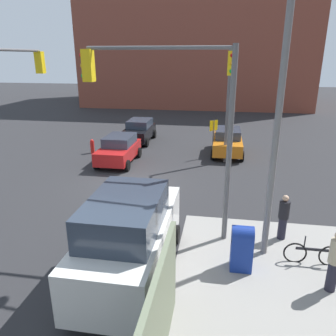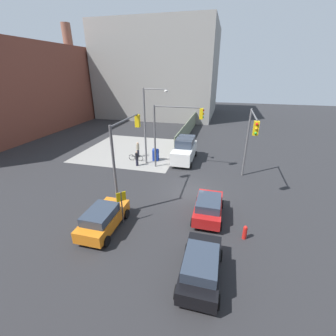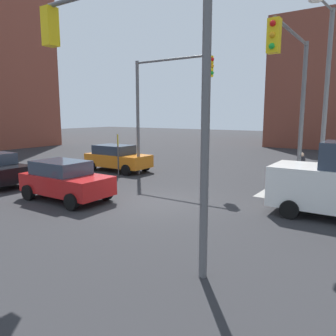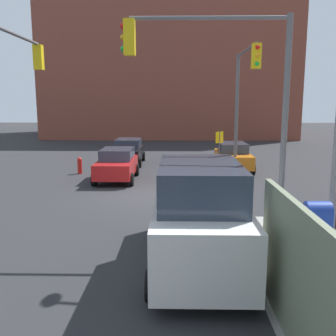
{
  "view_description": "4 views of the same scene",
  "coord_description": "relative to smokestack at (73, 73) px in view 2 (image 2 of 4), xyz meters",
  "views": [
    {
      "loc": [
        14.91,
        4.21,
        6.14
      ],
      "look_at": [
        0.72,
        1.85,
        1.21
      ],
      "focal_mm": 35.0,
      "sensor_mm": 36.0,
      "label": 1
    },
    {
      "loc": [
        -16.86,
        -2.36,
        9.61
      ],
      "look_at": [
        1.47,
        2.33,
        1.33
      ],
      "focal_mm": 24.0,
      "sensor_mm": 36.0,
      "label": 2
    },
    {
      "loc": [
        7.58,
        -10.5,
        3.52
      ],
      "look_at": [
        0.29,
        0.45,
        1.36
      ],
      "focal_mm": 35.0,
      "sensor_mm": 36.0,
      "label": 3
    },
    {
      "loc": [
        15.8,
        1.24,
        3.99
      ],
      "look_at": [
        1.52,
        0.95,
        1.49
      ],
      "focal_mm": 40.0,
      "sensor_mm": 36.0,
      "label": 4
    }
  ],
  "objects": [
    {
      "name": "coupe_black",
      "position": [
        -36.78,
        -31.91,
        -8.22
      ],
      "size": [
        4.03,
        2.02,
        1.62
      ],
      "color": "black",
      "rests_on": "ground"
    },
    {
      "name": "traffic_signal_ne_corner",
      "position": [
        -23.68,
        -27.37,
        -4.46
      ],
      "size": [
        0.36,
        4.97,
        6.5
      ],
      "color": "#59595B",
      "rests_on": "ground"
    },
    {
      "name": "bicycle_leaning_on_fence",
      "position": [
        -22.58,
        -22.8,
        -8.72
      ],
      "size": [
        0.05,
        1.75,
        0.97
      ],
      "color": "black",
      "rests_on": "ground"
    },
    {
      "name": "traffic_signal_nw_corner",
      "position": [
        -30.84,
        -25.5,
        -4.47
      ],
      "size": [
        4.88,
        0.36,
        6.5
      ],
      "color": "#59595B",
      "rests_on": "ground"
    },
    {
      "name": "fire_hydrant",
      "position": [
        -33.18,
        -34.2,
        -8.58
      ],
      "size": [
        0.26,
        0.26,
        0.94
      ],
      "color": "red",
      "rests_on": "ground"
    },
    {
      "name": "street_lamp_corner",
      "position": [
        -23.02,
        -24.57,
        -4.36
      ],
      "size": [
        0.62,
        2.67,
        8.0
      ],
      "color": "slate",
      "rests_on": "ground"
    },
    {
      "name": "traffic_signal_se_corner",
      "position": [
        -25.61,
        -34.5,
        -4.46
      ],
      "size": [
        5.1,
        0.36,
        6.5
      ],
      "color": "#59595B",
      "rests_on": "ground"
    },
    {
      "name": "ground_plane",
      "position": [
        -28.18,
        -30.0,
        -9.06
      ],
      "size": [
        120.0,
        120.0,
        0.0
      ],
      "primitive_type": "plane",
      "color": "#28282B"
    },
    {
      "name": "hatchback_orange",
      "position": [
        -34.51,
        -25.35,
        -8.22
      ],
      "size": [
        4.17,
        2.02,
        1.62
      ],
      "color": "orange",
      "rests_on": "ground"
    },
    {
      "name": "sedan_red",
      "position": [
        -31.49,
        -31.81,
        -8.22
      ],
      "size": [
        3.92,
        2.02,
        1.62
      ],
      "color": "#B21919",
      "rests_on": "ground"
    },
    {
      "name": "building_loft_east",
      "position": [
        7.82,
        -17.33,
        0.12
      ],
      "size": [
        20.0,
        24.0,
        18.37
      ],
      "color": "gray",
      "rests_on": "ground"
    },
    {
      "name": "pedestrian_crossing",
      "position": [
        -21.38,
        -22.6,
        -8.1
      ],
      "size": [
        0.36,
        0.36,
        1.83
      ],
      "rotation": [
        0.0,
        0.0,
        6.05
      ],
      "color": "#9E937A",
      "rests_on": "ground"
    },
    {
      "name": "van_white_delivery",
      "position": [
        -21.18,
        -28.2,
        -7.78
      ],
      "size": [
        5.4,
        2.32,
        2.62
      ],
      "color": "white",
      "rests_on": "ground"
    },
    {
      "name": "pedestrian_waiting",
      "position": [
        -23.98,
        -23.5,
        -8.2
      ],
      "size": [
        0.36,
        0.36,
        1.67
      ],
      "rotation": [
        0.0,
        0.0,
        1.99
      ],
      "color": "black",
      "rests_on": "ground"
    },
    {
      "name": "mailbox_blue",
      "position": [
        -21.98,
        -25.0,
        -8.3
      ],
      "size": [
        0.56,
        0.64,
        1.43
      ],
      "color": "navy",
      "rests_on": "ground"
    },
    {
      "name": "construction_fence",
      "position": [
        -9.21,
        -26.8,
        -7.86
      ],
      "size": [
        21.93,
        0.12,
        2.4
      ],
      "primitive_type": "cube",
      "color": "slate",
      "rests_on": "ground"
    },
    {
      "name": "sidewalk_corner",
      "position": [
        -19.18,
        -21.0,
        -9.06
      ],
      "size": [
        12.0,
        12.0,
        0.01
      ],
      "primitive_type": "cube",
      "color": "gray",
      "rests_on": "ground"
    },
    {
      "name": "smokestack",
      "position": [
        0.0,
        0.0,
        0.0
      ],
      "size": [
        1.8,
        1.8,
        18.13
      ],
      "primitive_type": "cylinder",
      "color": "brown",
      "rests_on": "ground"
    },
    {
      "name": "warning_sign_two_way",
      "position": [
        -33.58,
        -26.28,
        -7.42
      ],
      "size": [
        0.48,
        0.48,
        2.4
      ],
      "color": "#4C4C4C",
      "rests_on": "ground"
    }
  ]
}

